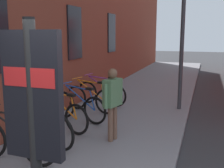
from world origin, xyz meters
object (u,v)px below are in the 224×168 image
Objects in this scene: bicycle_far_end at (61,114)px; bicycle_leaning_wall at (91,99)px; bicycle_beside_lamp at (44,126)px; bicycle_mid_rack at (79,106)px; bicycle_end_of_row at (102,93)px; transit_info_sign at (34,113)px; bicycle_by_door at (14,141)px; pedestrian_by_facade at (113,97)px.

bicycle_far_end is 0.98× the size of bicycle_leaning_wall.
bicycle_far_end is (0.88, 0.10, 0.00)m from bicycle_beside_lamp.
bicycle_leaning_wall is at bearing 3.48° from bicycle_mid_rack.
transit_info_sign is at bearing -164.10° from bicycle_end_of_row.
bicycle_leaning_wall is (2.57, 0.05, 0.00)m from bicycle_beside_lamp.
bicycle_beside_lamp and bicycle_leaning_wall have the same top height.
bicycle_mid_rack is 4.90m from transit_info_sign.
bicycle_end_of_row is at bearing 0.59° from bicycle_beside_lamp.
transit_info_sign is (-4.43, -1.71, 1.21)m from bicycle_mid_rack.
transit_info_sign reaches higher than bicycle_end_of_row.
bicycle_mid_rack is (2.54, -0.05, 0.00)m from bicycle_by_door.
bicycle_end_of_row is (1.72, 0.04, 0.00)m from bicycle_mid_rack.
pedestrian_by_facade is (-2.72, -1.30, 0.56)m from bicycle_end_of_row.
bicycle_mid_rack and bicycle_end_of_row have the same top height.
pedestrian_by_facade is (-0.99, -1.26, 0.56)m from bicycle_mid_rack.
bicycle_leaning_wall is (3.43, 0.00, 0.00)m from bicycle_by_door.
bicycle_mid_rack is at bearing -1.18° from bicycle_by_door.
bicycle_mid_rack is at bearing -178.67° from bicycle_end_of_row.
bicycle_beside_lamp and bicycle_far_end have the same top height.
bicycle_far_end and bicycle_mid_rack have the same top height.
bicycle_mid_rack is (0.80, -0.11, -0.00)m from bicycle_far_end.
bicycle_mid_rack is 0.89m from bicycle_leaning_wall.
bicycle_by_door is 1.14× the size of pedestrian_by_facade.
transit_info_sign is (-6.15, -1.75, 1.21)m from bicycle_end_of_row.
bicycle_beside_lamp is at bearing -173.42° from bicycle_far_end.
transit_info_sign is at bearing -161.63° from bicycle_leaning_wall.
bicycle_by_door is 4.26m from bicycle_end_of_row.
bicycle_by_door is 1.02× the size of bicycle_leaning_wall.
pedestrian_by_facade reaches higher than bicycle_end_of_row.
bicycle_end_of_row is 3.06m from pedestrian_by_facade.
bicycle_end_of_row is 0.73× the size of transit_info_sign.
bicycle_beside_lamp is 0.99× the size of bicycle_mid_rack.
bicycle_mid_rack is at bearing -7.62° from bicycle_far_end.
pedestrian_by_facade is (-0.20, -1.36, 0.56)m from bicycle_far_end.
bicycle_beside_lamp is 3.40m from bicycle_end_of_row.
bicycle_far_end is 1.00× the size of bicycle_mid_rack.
bicycle_leaning_wall is at bearing 18.37° from transit_info_sign.
bicycle_beside_lamp is 0.97× the size of bicycle_end_of_row.
bicycle_leaning_wall and bicycle_end_of_row have the same top height.
transit_info_sign reaches higher than bicycle_mid_rack.
bicycle_by_door is 1.03× the size of bicycle_mid_rack.
transit_info_sign is (-3.63, -1.82, 1.21)m from bicycle_far_end.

